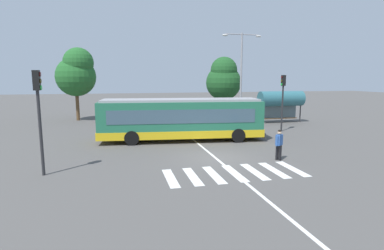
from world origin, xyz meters
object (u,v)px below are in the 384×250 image
at_px(city_transit_bus, 181,119).
at_px(parked_car_champagne, 167,114).
at_px(parked_car_silver, 190,113).
at_px(background_tree_right, 224,79).
at_px(bus_stop_shelter, 281,99).
at_px(traffic_light_far_corner, 283,94).
at_px(parked_car_blue, 142,114).
at_px(background_tree_left, 77,73).
at_px(traffic_light_near_corner, 39,106).
at_px(twin_arm_street_lamp, 241,69).
at_px(parked_car_charcoal, 211,112).
at_px(pedestrian_crossing_street, 279,143).
at_px(parked_car_red, 116,114).

bearing_deg(city_transit_bus, parked_car_champagne, 86.80).
distance_m(parked_car_silver, background_tree_right, 6.60).
bearing_deg(bus_stop_shelter, traffic_light_far_corner, -118.74).
bearing_deg(bus_stop_shelter, parked_car_blue, 161.70).
bearing_deg(background_tree_left, parked_car_blue, -17.51).
xyz_separation_m(city_transit_bus, bus_stop_shelter, (11.75, 6.51, 0.83)).
xyz_separation_m(traffic_light_near_corner, twin_arm_street_lamp, (15.67, 13.91, 2.25)).
bearing_deg(parked_car_charcoal, traffic_light_far_corner, -70.45).
xyz_separation_m(parked_car_blue, parked_car_champagne, (2.71, -0.29, 0.00)).
xyz_separation_m(parked_car_champagne, bus_stop_shelter, (11.15, -4.29, 1.65)).
distance_m(pedestrian_crossing_street, parked_car_red, 20.07).
bearing_deg(parked_car_champagne, pedestrian_crossing_street, -78.30).
height_order(city_transit_bus, parked_car_charcoal, city_transit_bus).
bearing_deg(parked_car_silver, pedestrian_crossing_street, -86.85).
relative_size(parked_car_champagne, traffic_light_near_corner, 0.93).
xyz_separation_m(parked_car_blue, background_tree_left, (-6.59, 2.08, 4.37)).
height_order(parked_car_charcoal, bus_stop_shelter, bus_stop_shelter).
xyz_separation_m(traffic_light_far_corner, bus_stop_shelter, (2.58, 4.70, -0.80)).
height_order(bus_stop_shelter, background_tree_right, background_tree_right).
distance_m(traffic_light_far_corner, twin_arm_street_lamp, 6.34).
xyz_separation_m(parked_car_blue, traffic_light_near_corner, (-5.83, -17.47, 2.50)).
xyz_separation_m(traffic_light_near_corner, background_tree_left, (-0.77, 19.54, 1.87)).
relative_size(pedestrian_crossing_street, parked_car_blue, 0.38).
bearing_deg(pedestrian_crossing_street, parked_car_silver, 93.15).
distance_m(parked_car_champagne, traffic_light_near_corner, 19.34).
distance_m(city_transit_bus, traffic_light_far_corner, 9.50).
relative_size(pedestrian_crossing_street, parked_car_red, 0.38).
xyz_separation_m(parked_car_charcoal, background_tree_right, (2.26, 2.17, 3.68)).
bearing_deg(bus_stop_shelter, parked_car_champagne, 158.96).
distance_m(traffic_light_near_corner, background_tree_left, 19.65).
height_order(traffic_light_far_corner, bus_stop_shelter, traffic_light_far_corner).
bearing_deg(traffic_light_near_corner, parked_car_silver, 57.19).
height_order(pedestrian_crossing_street, parked_car_silver, pedestrian_crossing_street).
bearing_deg(parked_car_charcoal, pedestrian_crossing_street, -94.99).
xyz_separation_m(pedestrian_crossing_street, parked_car_champagne, (-3.59, 17.35, -0.20)).
relative_size(traffic_light_near_corner, bus_stop_shelter, 1.04).
bearing_deg(parked_car_red, parked_car_silver, -3.14).
relative_size(parked_car_silver, twin_arm_street_lamp, 0.50).
bearing_deg(parked_car_red, bus_stop_shelter, -16.39).
bearing_deg(background_tree_right, traffic_light_near_corner, -128.62).
relative_size(parked_car_charcoal, background_tree_right, 0.64).
xyz_separation_m(city_transit_bus, parked_car_blue, (-2.11, 11.09, -0.82)).
xyz_separation_m(parked_car_red, bus_stop_shelter, (16.57, -4.87, 1.65)).
distance_m(traffic_light_near_corner, twin_arm_street_lamp, 21.07).
bearing_deg(parked_car_blue, background_tree_right, 13.90).
bearing_deg(parked_car_silver, parked_car_red, 176.86).
relative_size(parked_car_champagne, parked_car_charcoal, 1.00).
bearing_deg(parked_car_red, twin_arm_street_lamp, -17.03).
distance_m(parked_car_charcoal, twin_arm_street_lamp, 6.45).
bearing_deg(parked_car_blue, parked_car_red, 173.89).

